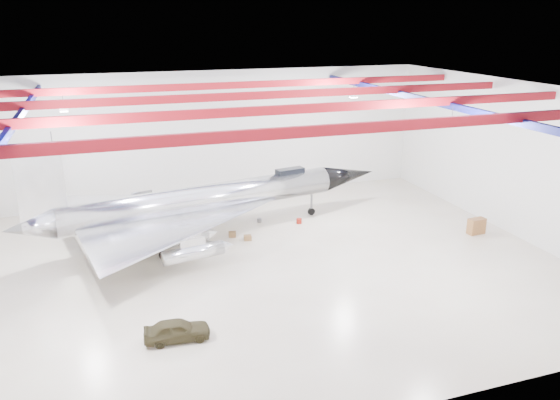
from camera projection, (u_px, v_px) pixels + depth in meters
name	position (u px, v px, depth m)	size (l,w,h in m)	color
floor	(246.00, 267.00, 34.79)	(40.00, 40.00, 0.00)	#C2B19A
wall_back	(199.00, 137.00, 46.55)	(40.00, 40.00, 0.00)	silver
wall_right	(514.00, 159.00, 39.10)	(30.00, 30.00, 0.00)	silver
ceiling	(243.00, 93.00, 31.32)	(40.00, 40.00, 0.00)	#0A0F38
ceiling_structure	(243.00, 105.00, 31.53)	(39.50, 29.50, 1.08)	maroon
jet_aircraft	(204.00, 203.00, 39.00)	(28.12, 18.86, 7.72)	silver
jeep	(177.00, 330.00, 26.70)	(1.30, 3.22, 1.10)	#39321C
desk	(476.00, 226.00, 40.01)	(1.28, 0.64, 1.17)	brown
crate_ply	(189.00, 257.00, 35.83)	(0.51, 0.41, 0.35)	olive
toolbox_red	(187.00, 233.00, 39.84)	(0.43, 0.34, 0.30)	maroon
engine_drum	(210.00, 245.00, 37.62)	(0.46, 0.46, 0.42)	#59595B
parts_bin	(232.00, 234.00, 39.55)	(0.53, 0.42, 0.37)	olive
crate_small	(151.00, 235.00, 39.50)	(0.39, 0.31, 0.27)	#59595B
tool_chest	(299.00, 221.00, 42.16)	(0.43, 0.43, 0.38)	maroon
oil_barrel	(248.00, 238.00, 38.94)	(0.52, 0.42, 0.37)	olive
spares_box	(259.00, 220.00, 42.40)	(0.34, 0.34, 0.31)	#59595B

